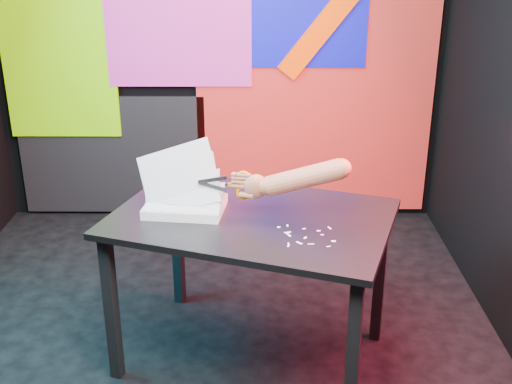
{
  "coord_description": "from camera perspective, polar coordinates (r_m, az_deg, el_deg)",
  "views": [
    {
      "loc": [
        0.28,
        -2.78,
        1.93
      ],
      "look_at": [
        0.26,
        -0.21,
        0.87
      ],
      "focal_mm": 45.0,
      "sensor_mm": 36.0,
      "label": 1
    }
  ],
  "objects": [
    {
      "name": "room",
      "position": [
        2.85,
        -5.36,
        10.63
      ],
      "size": [
        3.01,
        3.01,
        2.71
      ],
      "color": "black",
      "rests_on": "ground"
    },
    {
      "name": "paper_clippings",
      "position": [
        2.66,
        4.27,
        -3.91
      ],
      "size": [
        0.24,
        0.21,
        0.0
      ],
      "color": "white",
      "rests_on": "work_table"
    },
    {
      "name": "scissors",
      "position": [
        2.79,
        -1.44,
        0.61
      ],
      "size": [
        0.24,
        0.06,
        0.14
      ],
      "rotation": [
        0.0,
        0.0,
        -0.2
      ],
      "color": "#B0B0B0",
      "rests_on": "printout_stack"
    },
    {
      "name": "work_table",
      "position": [
        2.88,
        -0.4,
        -3.71
      ],
      "size": [
        1.4,
        1.15,
        0.75
      ],
      "rotation": [
        0.0,
        0.0,
        -0.32
      ],
      "color": "black",
      "rests_on": "ground"
    },
    {
      "name": "backdrop",
      "position": [
        4.36,
        -2.57,
        9.49
      ],
      "size": [
        2.88,
        0.05,
        2.08
      ],
      "color": "red",
      "rests_on": "ground"
    },
    {
      "name": "printout_stack",
      "position": [
        2.89,
        -6.35,
        -1.08
      ],
      "size": [
        0.41,
        0.29,
        0.33
      ],
      "rotation": [
        0.0,
        0.0,
        -0.12
      ],
      "color": "beige",
      "rests_on": "work_table"
    },
    {
      "name": "hand_forearm",
      "position": [
        2.73,
        3.56,
        1.17
      ],
      "size": [
        0.49,
        0.15,
        0.21
      ],
      "rotation": [
        0.0,
        0.0,
        -0.2
      ],
      "color": "#AB4E3D",
      "rests_on": "work_table"
    }
  ]
}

